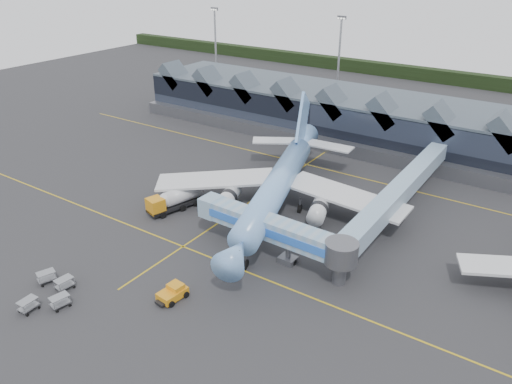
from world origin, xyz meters
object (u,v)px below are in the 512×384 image
Objects in this scene: jet_bridge at (282,233)px; pushback_tug at (173,293)px; main_airliner at (279,183)px; fuel_truck at (177,198)px.

pushback_tug is at bearing -112.57° from jet_bridge.
main_airliner is 11.29× the size of pushback_tug.
fuel_truck is at bearing 173.45° from jet_bridge.
jet_bridge is at bearing -74.02° from main_airliner.
fuel_truck is at bearing -162.94° from main_airliner.
pushback_tug is (15.14, -17.54, -1.12)m from fuel_truck.
main_airliner is 4.60× the size of fuel_truck.
pushback_tug is at bearing -33.53° from fuel_truck.
fuel_truck is (-13.44, -9.23, -2.59)m from main_airliner.
jet_bridge is 2.40× the size of fuel_truck.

